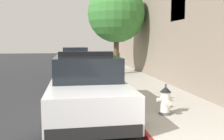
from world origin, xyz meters
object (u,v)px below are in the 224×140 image
object	(u,v)px
parked_car_silver_ahead	(75,59)
fire_hydrant	(166,100)
police_cruiser	(86,86)
street_tree	(116,14)

from	to	relation	value
parked_car_silver_ahead	fire_hydrant	xyz separation A→B (m)	(2.01, -11.95, -0.24)
police_cruiser	parked_car_silver_ahead	world-z (taller)	police_cruiser
fire_hydrant	street_tree	distance (m)	8.40
fire_hydrant	street_tree	size ratio (longest dim) A/B	0.16
police_cruiser	street_tree	world-z (taller)	street_tree
fire_hydrant	street_tree	world-z (taller)	street_tree
parked_car_silver_ahead	street_tree	distance (m)	5.37
street_tree	parked_car_silver_ahead	bearing A→B (deg)	118.26
police_cruiser	fire_hydrant	size ratio (longest dim) A/B	6.37
fire_hydrant	street_tree	bearing A→B (deg)	88.63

